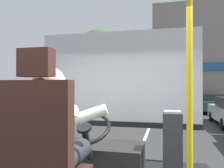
{
  "coord_description": "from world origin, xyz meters",
  "views": [
    {
      "loc": [
        0.73,
        -1.8,
        1.94
      ],
      "look_at": [
        -0.04,
        1.44,
        1.97
      ],
      "focal_mm": 36.1,
      "sensor_mm": 36.0,
      "label": 1
    }
  ],
  "objects_px": {
    "steering_console": "(97,159)",
    "bus_driver": "(53,134)",
    "driver_seat": "(44,163)",
    "fare_box": "(172,149)",
    "parked_car_green": "(210,103)",
    "handrail_pole": "(190,92)"
  },
  "relations": [
    {
      "from": "driver_seat",
      "to": "fare_box",
      "type": "bearing_deg",
      "value": 53.56
    },
    {
      "from": "driver_seat",
      "to": "steering_console",
      "type": "distance_m",
      "value": 1.25
    },
    {
      "from": "steering_console",
      "to": "bus_driver",
      "type": "bearing_deg",
      "value": -90.0
    },
    {
      "from": "bus_driver",
      "to": "parked_car_green",
      "type": "height_order",
      "value": "bus_driver"
    },
    {
      "from": "bus_driver",
      "to": "parked_car_green",
      "type": "xyz_separation_m",
      "value": [
        4.04,
        16.38,
        -0.89
      ]
    },
    {
      "from": "handrail_pole",
      "to": "parked_car_green",
      "type": "bearing_deg",
      "value": 79.27
    },
    {
      "from": "steering_console",
      "to": "parked_car_green",
      "type": "bearing_deg",
      "value": 75.22
    },
    {
      "from": "handrail_pole",
      "to": "parked_car_green",
      "type": "distance_m",
      "value": 16.54
    },
    {
      "from": "parked_car_green",
      "to": "fare_box",
      "type": "bearing_deg",
      "value": -101.67
    },
    {
      "from": "fare_box",
      "to": "parked_car_green",
      "type": "height_order",
      "value": "fare_box"
    },
    {
      "from": "bus_driver",
      "to": "steering_console",
      "type": "bearing_deg",
      "value": 90.0
    },
    {
      "from": "steering_console",
      "to": "parked_car_green",
      "type": "relative_size",
      "value": 0.24
    },
    {
      "from": "bus_driver",
      "to": "handrail_pole",
      "type": "height_order",
      "value": "handrail_pole"
    },
    {
      "from": "fare_box",
      "to": "parked_car_green",
      "type": "bearing_deg",
      "value": 78.33
    },
    {
      "from": "driver_seat",
      "to": "bus_driver",
      "type": "height_order",
      "value": "driver_seat"
    },
    {
      "from": "handrail_pole",
      "to": "parked_car_green",
      "type": "relative_size",
      "value": 0.47
    },
    {
      "from": "steering_console",
      "to": "handrail_pole",
      "type": "distance_m",
      "value": 1.57
    },
    {
      "from": "driver_seat",
      "to": "handrail_pole",
      "type": "bearing_deg",
      "value": 16.68
    },
    {
      "from": "fare_box",
      "to": "parked_car_green",
      "type": "distance_m",
      "value": 15.65
    },
    {
      "from": "bus_driver",
      "to": "steering_console",
      "type": "relative_size",
      "value": 0.69
    },
    {
      "from": "driver_seat",
      "to": "steering_console",
      "type": "height_order",
      "value": "driver_seat"
    },
    {
      "from": "handrail_pole",
      "to": "fare_box",
      "type": "bearing_deg",
      "value": 95.89
    }
  ]
}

